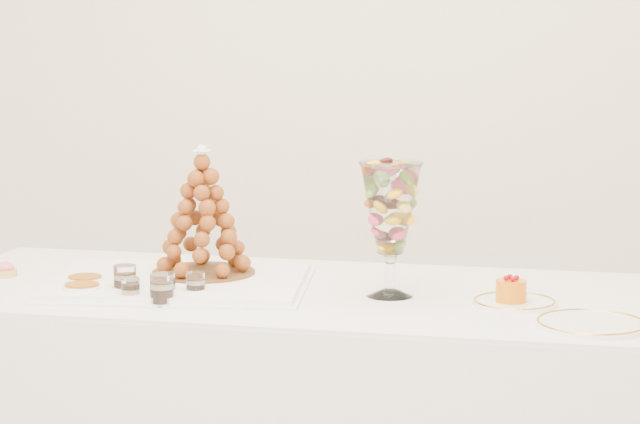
# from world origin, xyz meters

# --- Properties ---
(lace_tray) EXTENTS (0.69, 0.54, 0.02)m
(lace_tray) POSITION_xyz_m (-0.31, 0.36, 0.78)
(lace_tray) COLOR white
(lace_tray) RESTS_ON buffet_table
(macaron_vase) EXTENTS (0.16, 0.16, 0.34)m
(macaron_vase) POSITION_xyz_m (0.26, 0.33, 0.99)
(macaron_vase) COLOR white
(macaron_vase) RESTS_ON buffet_table
(cake_plate) EXTENTS (0.21, 0.21, 0.01)m
(cake_plate) POSITION_xyz_m (0.57, 0.29, 0.77)
(cake_plate) COLOR white
(cake_plate) RESTS_ON buffet_table
(spare_plate) EXTENTS (0.26, 0.26, 0.01)m
(spare_plate) POSITION_xyz_m (0.75, 0.09, 0.77)
(spare_plate) COLOR white
(spare_plate) RESTS_ON buffet_table
(pink_tart) EXTENTS (0.07, 0.07, 0.04)m
(pink_tart) POSITION_xyz_m (-0.81, 0.40, 0.79)
(pink_tart) COLOR tan
(pink_tart) RESTS_ON buffet_table
(verrine_a) EXTENTS (0.06, 0.06, 0.08)m
(verrine_a) POSITION_xyz_m (-0.41, 0.23, 0.81)
(verrine_a) COLOR white
(verrine_a) RESTS_ON buffet_table
(verrine_b) EXTENTS (0.06, 0.06, 0.06)m
(verrine_b) POSITION_xyz_m (-0.30, 0.22, 0.80)
(verrine_b) COLOR white
(verrine_b) RESTS_ON buffet_table
(verrine_c) EXTENTS (0.06, 0.06, 0.07)m
(verrine_c) POSITION_xyz_m (-0.23, 0.23, 0.80)
(verrine_c) COLOR white
(verrine_c) RESTS_ON buffet_table
(verrine_d) EXTENTS (0.06, 0.06, 0.06)m
(verrine_d) POSITION_xyz_m (-0.37, 0.16, 0.80)
(verrine_d) COLOR white
(verrine_d) RESTS_ON buffet_table
(verrine_e) EXTENTS (0.06, 0.06, 0.08)m
(verrine_e) POSITION_xyz_m (-0.29, 0.14, 0.81)
(verrine_e) COLOR white
(verrine_e) RESTS_ON buffet_table
(ramekin_back) EXTENTS (0.10, 0.10, 0.03)m
(ramekin_back) POSITION_xyz_m (-0.54, 0.29, 0.78)
(ramekin_back) COLOR white
(ramekin_back) RESTS_ON buffet_table
(ramekin_front) EXTENTS (0.10, 0.10, 0.03)m
(ramekin_front) POSITION_xyz_m (-0.51, 0.19, 0.78)
(ramekin_front) COLOR white
(ramekin_front) RESTS_ON buffet_table
(croquembouche) EXTENTS (0.28, 0.28, 0.35)m
(croquembouche) POSITION_xyz_m (-0.26, 0.43, 0.96)
(croquembouche) COLOR brown
(croquembouche) RESTS_ON lace_tray
(mousse_cake) EXTENTS (0.08, 0.08, 0.07)m
(mousse_cake) POSITION_xyz_m (0.56, 0.28, 0.81)
(mousse_cake) COLOR orange
(mousse_cake) RESTS_ON cake_plate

